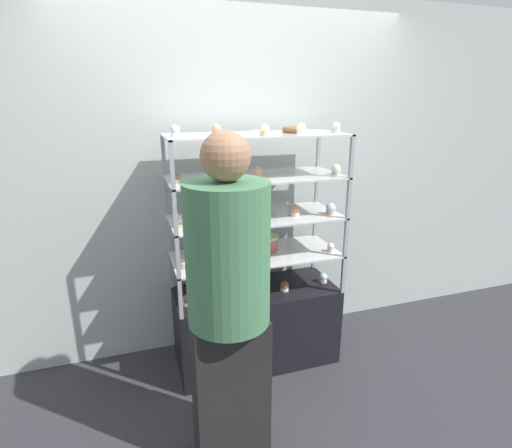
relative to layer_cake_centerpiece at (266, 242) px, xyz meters
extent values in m
plane|color=#2D2D33|center=(-0.10, -0.06, -0.90)|extent=(20.00, 20.00, 0.00)
cube|color=#A8B2AD|center=(-0.10, 0.33, 0.40)|extent=(8.00, 0.05, 2.60)
cube|color=black|center=(-0.10, -0.06, -0.62)|extent=(1.16, 0.49, 0.58)
cube|color=#99999E|center=(-0.66, 0.17, -0.19)|extent=(0.02, 0.02, 0.27)
cube|color=#99999E|center=(0.47, 0.17, -0.19)|extent=(0.02, 0.02, 0.27)
cube|color=#99999E|center=(-0.66, -0.30, -0.19)|extent=(0.02, 0.02, 0.27)
cube|color=#99999E|center=(0.47, -0.30, -0.19)|extent=(0.02, 0.02, 0.27)
cube|color=silver|center=(-0.10, -0.06, -0.06)|extent=(1.16, 0.49, 0.01)
cube|color=#99999E|center=(-0.66, 0.17, 0.08)|extent=(0.02, 0.02, 0.27)
cube|color=#99999E|center=(0.47, 0.17, 0.08)|extent=(0.02, 0.02, 0.27)
cube|color=#99999E|center=(-0.66, -0.30, 0.08)|extent=(0.02, 0.02, 0.27)
cube|color=#99999E|center=(0.47, -0.30, 0.08)|extent=(0.02, 0.02, 0.27)
cube|color=silver|center=(-0.10, -0.06, 0.22)|extent=(1.16, 0.49, 0.01)
cube|color=#99999E|center=(-0.66, 0.17, 0.36)|extent=(0.02, 0.02, 0.27)
cube|color=#99999E|center=(0.47, 0.17, 0.36)|extent=(0.02, 0.02, 0.27)
cube|color=#99999E|center=(-0.66, -0.30, 0.36)|extent=(0.02, 0.02, 0.27)
cube|color=#99999E|center=(0.47, -0.30, 0.36)|extent=(0.02, 0.02, 0.27)
cube|color=silver|center=(-0.10, -0.06, 0.49)|extent=(1.16, 0.49, 0.01)
cube|color=#99999E|center=(-0.66, 0.17, 0.63)|extent=(0.02, 0.02, 0.27)
cube|color=#99999E|center=(0.47, 0.17, 0.63)|extent=(0.02, 0.02, 0.27)
cube|color=#99999E|center=(-0.66, -0.30, 0.63)|extent=(0.02, 0.02, 0.27)
cube|color=#99999E|center=(0.47, -0.30, 0.63)|extent=(0.02, 0.02, 0.27)
cube|color=silver|center=(-0.10, -0.06, 0.76)|extent=(1.16, 0.49, 0.01)
cylinder|color=#C66660|center=(0.00, 0.00, -0.01)|extent=(0.17, 0.17, 0.09)
cylinder|color=#F4EAB2|center=(0.00, 0.00, 0.04)|extent=(0.17, 0.17, 0.02)
cube|color=#C66660|center=(-0.30, -0.09, 0.25)|extent=(0.23, 0.15, 0.05)
cube|color=silver|center=(-0.30, -0.09, 0.28)|extent=(0.23, 0.15, 0.01)
cylinder|color=beige|center=(-0.60, -0.13, -0.31)|extent=(0.06, 0.06, 0.02)
sphere|color=#8C5B42|center=(-0.60, -0.13, -0.29)|extent=(0.06, 0.06, 0.06)
cylinder|color=#CCB28C|center=(-0.28, -0.10, -0.31)|extent=(0.06, 0.06, 0.02)
sphere|color=#E5996B|center=(-0.28, -0.10, -0.29)|extent=(0.06, 0.06, 0.06)
cylinder|color=beige|center=(0.09, -0.14, -0.31)|extent=(0.06, 0.06, 0.02)
sphere|color=#8C5B42|center=(0.09, -0.14, -0.29)|extent=(0.06, 0.06, 0.06)
cylinder|color=beige|center=(0.41, -0.11, -0.31)|extent=(0.06, 0.06, 0.02)
sphere|color=silver|center=(0.41, -0.11, -0.29)|extent=(0.06, 0.06, 0.06)
cube|color=white|center=(-0.48, -0.29, -0.30)|extent=(0.04, 0.00, 0.04)
cylinder|color=#CCB28C|center=(-0.61, -0.15, -0.04)|extent=(0.05, 0.05, 0.03)
sphere|color=white|center=(-0.61, -0.15, -0.01)|extent=(0.05, 0.05, 0.05)
cylinder|color=#CCB28C|center=(-0.27, -0.10, -0.04)|extent=(0.05, 0.05, 0.03)
sphere|color=silver|center=(-0.27, -0.10, -0.01)|extent=(0.05, 0.05, 0.05)
cylinder|color=beige|center=(0.42, -0.18, -0.04)|extent=(0.05, 0.05, 0.03)
sphere|color=white|center=(0.42, -0.18, -0.01)|extent=(0.05, 0.05, 0.05)
cube|color=white|center=(-0.44, -0.29, -0.03)|extent=(0.04, 0.00, 0.04)
cylinder|color=#CCB28C|center=(-0.63, -0.13, 0.24)|extent=(0.06, 0.06, 0.03)
sphere|color=white|center=(-0.63, -0.13, 0.27)|extent=(0.07, 0.07, 0.07)
cylinder|color=beige|center=(-0.09, -0.12, 0.24)|extent=(0.06, 0.06, 0.03)
sphere|color=#E5996B|center=(-0.09, -0.12, 0.27)|extent=(0.07, 0.07, 0.07)
cylinder|color=beige|center=(0.16, -0.13, 0.24)|extent=(0.06, 0.06, 0.03)
sphere|color=#E5996B|center=(0.16, -0.13, 0.27)|extent=(0.07, 0.07, 0.07)
cylinder|color=#CCB28C|center=(0.41, -0.17, 0.24)|extent=(0.06, 0.06, 0.03)
sphere|color=silver|center=(0.41, -0.17, 0.27)|extent=(0.07, 0.07, 0.07)
cube|color=white|center=(-0.46, -0.29, 0.24)|extent=(0.04, 0.00, 0.04)
cylinder|color=beige|center=(-0.63, -0.12, 0.51)|extent=(0.06, 0.06, 0.02)
sphere|color=#8C5B42|center=(-0.63, -0.12, 0.54)|extent=(0.06, 0.06, 0.06)
cylinder|color=#CCB28C|center=(-0.10, -0.10, 0.51)|extent=(0.06, 0.06, 0.02)
sphere|color=#E5996B|center=(-0.10, -0.10, 0.54)|extent=(0.06, 0.06, 0.06)
cylinder|color=#CCB28C|center=(0.43, -0.18, 0.51)|extent=(0.06, 0.06, 0.02)
sphere|color=white|center=(0.43, -0.18, 0.54)|extent=(0.06, 0.06, 0.06)
cube|color=white|center=(-0.24, -0.29, 0.52)|extent=(0.04, 0.00, 0.04)
cylinder|color=white|center=(-0.61, -0.10, 0.78)|extent=(0.05, 0.05, 0.02)
sphere|color=silver|center=(-0.61, -0.10, 0.81)|extent=(0.06, 0.06, 0.06)
cylinder|color=#CCB28C|center=(-0.36, -0.11, 0.78)|extent=(0.05, 0.05, 0.02)
sphere|color=#E5996B|center=(-0.36, -0.11, 0.81)|extent=(0.06, 0.06, 0.06)
cylinder|color=#CCB28C|center=(-0.09, -0.19, 0.78)|extent=(0.05, 0.05, 0.02)
sphere|color=#F4EAB2|center=(-0.09, -0.19, 0.81)|extent=(0.06, 0.06, 0.06)
cylinder|color=beige|center=(0.17, -0.16, 0.78)|extent=(0.05, 0.05, 0.02)
sphere|color=#F4EAB2|center=(0.17, -0.16, 0.81)|extent=(0.06, 0.06, 0.06)
cylinder|color=#CCB28C|center=(0.43, -0.14, 0.78)|extent=(0.05, 0.05, 0.02)
sphere|color=silver|center=(0.43, -0.14, 0.81)|extent=(0.06, 0.06, 0.06)
cube|color=white|center=(-0.18, -0.29, 0.79)|extent=(0.04, 0.00, 0.04)
torus|color=brown|center=(0.16, -0.04, 0.79)|extent=(0.14, 0.14, 0.04)
cube|color=black|center=(-0.48, -0.79, -0.50)|extent=(0.39, 0.21, 0.82)
cylinder|color=#3F724C|center=(-0.48, -0.79, 0.27)|extent=(0.41, 0.41, 0.71)
sphere|color=#936B4C|center=(-0.48, -0.79, 0.74)|extent=(0.23, 0.23, 0.23)
camera|label=1|loc=(-0.91, -2.53, 0.98)|focal=28.00mm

